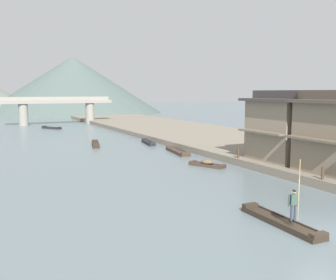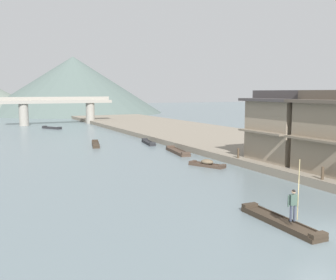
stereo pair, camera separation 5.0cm
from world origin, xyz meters
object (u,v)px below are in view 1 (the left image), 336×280
boat_moored_nearest (148,143)px  mooring_post_dock_mid (238,153)px  boat_foreground_poled (280,222)px  boat_moored_third (51,128)px  boat_moored_second (207,164)px  house_waterfront_tall (290,126)px  stone_bridge (58,107)px  boatman_person (294,201)px  mooring_post_dock_near (323,173)px  boat_midriver_drifting (95,145)px  boat_moored_far (178,152)px

boat_moored_nearest → mooring_post_dock_mid: bearing=-84.3°
boat_foreground_poled → boat_moored_third: 57.29m
boat_moored_second → mooring_post_dock_mid: 3.09m
house_waterfront_tall → stone_bridge: 55.50m
boat_moored_third → mooring_post_dock_mid: bearing=-77.8°
stone_bridge → boat_foreground_poled: bearing=-90.9°
boatman_person → mooring_post_dock_near: 9.20m
boat_moored_nearest → mooring_post_dock_mid: mooring_post_dock_mid is taller
boat_midriver_drifting → mooring_post_dock_mid: size_ratio=5.48×
boatman_person → house_waterfront_tall: house_waterfront_tall is taller
boat_moored_far → boat_foreground_poled: bearing=-104.7°
mooring_post_dock_near → stone_bridge: size_ratio=0.04×
boat_moored_nearest → stone_bridge: bearing=98.0°
mooring_post_dock_near → stone_bridge: bearing=96.1°
mooring_post_dock_near → mooring_post_dock_mid: (0.00, 9.62, 0.01)m
house_waterfront_tall → boat_moored_second: bearing=154.0°
boat_foreground_poled → boat_moored_far: boat_moored_far is taller
boat_moored_nearest → house_waterfront_tall: house_waterfront_tall is taller
mooring_post_dock_mid → stone_bridge: stone_bridge is taller
boat_moored_second → boat_moored_third: size_ratio=0.85×
boat_moored_nearest → boat_moored_second: boat_moored_second is taller
boat_foreground_poled → boat_moored_nearest: bearing=79.0°
boat_moored_third → boat_midriver_drifting: boat_midriver_drifting is taller
boat_moored_third → mooring_post_dock_near: mooring_post_dock_near is taller
boat_moored_nearest → mooring_post_dock_near: size_ratio=5.24×
boatman_person → boat_midriver_drifting: bearing=91.1°
boatman_person → boat_midriver_drifting: size_ratio=0.61×
mooring_post_dock_near → boatman_person: bearing=-146.2°
boat_midriver_drifting → boat_moored_far: bearing=-55.6°
stone_bridge → mooring_post_dock_mid: bearing=-82.7°
boatman_person → mooring_post_dock_near: boatman_person is taller
boatman_person → boat_moored_far: (5.91, 23.36, -1.27)m
stone_bridge → boat_moored_second: bearing=-85.8°
boat_moored_far → house_waterfront_tall: bearing=-64.1°
boat_foreground_poled → house_waterfront_tall: bearing=45.1°
boat_foreground_poled → boat_moored_far: bearing=75.3°
boatman_person → boat_moored_nearest: 32.16m
boat_foreground_poled → boat_moored_nearest: boat_moored_nearest is taller
mooring_post_dock_mid → boat_moored_third: bearing=102.2°
boat_moored_second → boat_moored_third: bearing=98.7°
boat_moored_third → house_waterfront_tall: 47.85m
boat_foreground_poled → boatman_person: (0.00, -0.85, 1.29)m
boat_midriver_drifting → stone_bridge: size_ratio=0.22×
boatman_person → boat_moored_second: 16.19m
boat_moored_second → boat_moored_far: boat_moored_second is taller
boat_moored_second → boat_midriver_drifting: bearing=107.1°
boat_moored_far → stone_bridge: 43.81m
boat_midriver_drifting → mooring_post_dock_near: (8.26, -27.78, 0.94)m
boat_moored_far → mooring_post_dock_near: mooring_post_dock_near is taller
boat_foreground_poled → stone_bridge: (1.01, 65.91, 3.49)m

